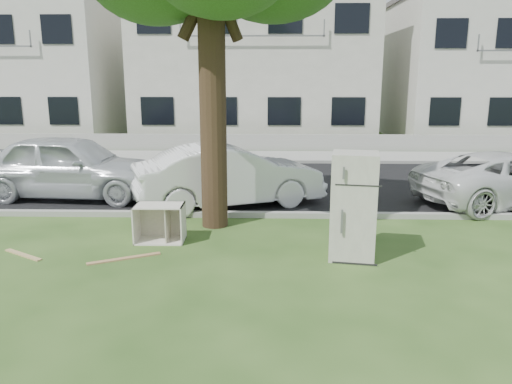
{
  "coord_description": "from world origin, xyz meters",
  "views": [
    {
      "loc": [
        0.73,
        -8.27,
        3.08
      ],
      "look_at": [
        0.5,
        0.6,
        1.01
      ],
      "focal_mm": 35.0,
      "sensor_mm": 36.0,
      "label": 1
    }
  ],
  "objects_px": {
    "cabinet": "(160,223)",
    "car_right": "(510,179)",
    "car_left": "(70,166)",
    "fridge": "(353,206)",
    "car_center": "(229,176)"
  },
  "relations": [
    {
      "from": "car_center",
      "to": "fridge",
      "type": "bearing_deg",
      "value": -167.05
    },
    {
      "from": "fridge",
      "to": "car_left",
      "type": "distance_m",
      "value": 7.8
    },
    {
      "from": "cabinet",
      "to": "car_right",
      "type": "distance_m",
      "value": 8.49
    },
    {
      "from": "car_right",
      "to": "car_left",
      "type": "relative_size",
      "value": 0.96
    },
    {
      "from": "car_center",
      "to": "car_left",
      "type": "distance_m",
      "value": 4.21
    },
    {
      "from": "cabinet",
      "to": "car_center",
      "type": "relative_size",
      "value": 0.2
    },
    {
      "from": "fridge",
      "to": "cabinet",
      "type": "xyz_separation_m",
      "value": [
        -3.51,
        0.79,
        -0.56
      ]
    },
    {
      "from": "car_center",
      "to": "car_left",
      "type": "height_order",
      "value": "car_left"
    },
    {
      "from": "car_left",
      "to": "fridge",
      "type": "bearing_deg",
      "value": -118.43
    },
    {
      "from": "cabinet",
      "to": "car_right",
      "type": "xyz_separation_m",
      "value": [
        7.93,
        3.02,
        0.28
      ]
    },
    {
      "from": "car_right",
      "to": "fridge",
      "type": "bearing_deg",
      "value": 113.17
    },
    {
      "from": "car_right",
      "to": "car_left",
      "type": "bearing_deg",
      "value": 70.2
    },
    {
      "from": "fridge",
      "to": "cabinet",
      "type": "relative_size",
      "value": 2.0
    },
    {
      "from": "car_left",
      "to": "car_center",
      "type": "bearing_deg",
      "value": -95.71
    },
    {
      "from": "fridge",
      "to": "cabinet",
      "type": "height_order",
      "value": "fridge"
    }
  ]
}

